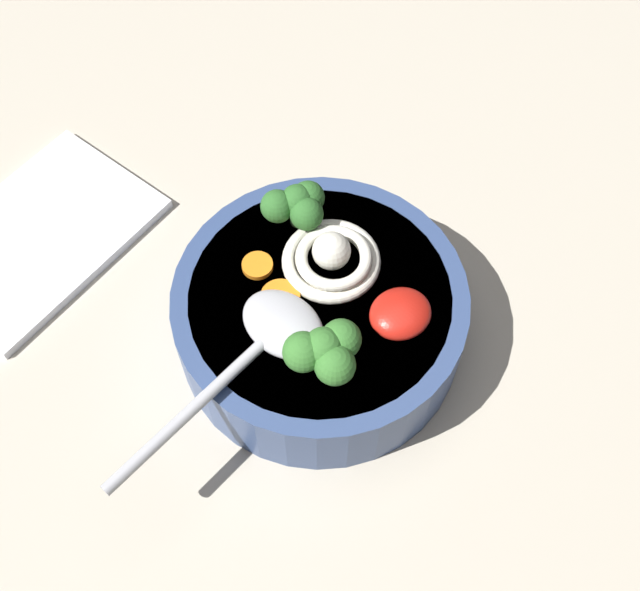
{
  "coord_description": "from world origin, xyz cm",
  "views": [
    {
      "loc": [
        -16.96,
        -19.86,
        55.99
      ],
      "look_at": [
        -1.99,
        3.53,
        8.73
      ],
      "focal_mm": 45.62,
      "sensor_mm": 36.0,
      "label": 1
    }
  ],
  "objects": [
    {
      "name": "table_slab",
      "position": [
        0.0,
        0.0,
        1.4
      ],
      "size": [
        112.17,
        112.17,
        2.81
      ],
      "primitive_type": "cube",
      "color": "#BCB29E",
      "rests_on": "ground"
    },
    {
      "name": "soup_bowl",
      "position": [
        -1.99,
        3.53,
        5.87
      ],
      "size": [
        20.35,
        20.35,
        5.92
      ],
      "color": "#334775",
      "rests_on": "table_slab"
    },
    {
      "name": "noodle_pile",
      "position": [
        -0.25,
        5.14,
        9.67
      ],
      "size": [
        7.5,
        7.36,
        3.02
      ],
      "color": "silver",
      "rests_on": "soup_bowl"
    },
    {
      "name": "soup_spoon",
      "position": [
        -6.78,
        2.26,
        9.53
      ],
      "size": [
        17.5,
        7.71,
        1.6
      ],
      "rotation": [
        0.0,
        0.0,
        3.4
      ],
      "color": "#B7B7BC",
      "rests_on": "soup_bowl"
    },
    {
      "name": "chili_sauce_dollop",
      "position": [
        1.39,
        -0.92,
        9.68
      ],
      "size": [
        4.2,
        3.78,
        1.89
      ],
      "primitive_type": "ellipsoid",
      "color": "red",
      "rests_on": "soup_bowl"
    },
    {
      "name": "broccoli_floret_beside_noodles",
      "position": [
        -0.29,
        9.35,
        11.0
      ],
      "size": [
        4.57,
        3.94,
        3.62
      ],
      "color": "#7A9E60",
      "rests_on": "soup_bowl"
    },
    {
      "name": "broccoli_floret_center",
      "position": [
        -4.64,
        -1.25,
        11.25
      ],
      "size": [
        5.08,
        4.37,
        4.01
      ],
      "color": "#7A9E60",
      "rests_on": "soup_bowl"
    },
    {
      "name": "carrot_slice_extra_b",
      "position": [
        -4.44,
        4.64,
        9.04
      ],
      "size": [
        2.69,
        2.69,
        0.63
      ],
      "primitive_type": "cylinder",
      "color": "orange",
      "rests_on": "soup_bowl"
    },
    {
      "name": "carrot_slice_far",
      "position": [
        -4.39,
        7.76,
        8.94
      ],
      "size": [
        2.15,
        2.15,
        0.41
      ],
      "primitive_type": "cylinder",
      "color": "orange",
      "rests_on": "soup_bowl"
    },
    {
      "name": "folded_napkin",
      "position": [
        -15.95,
        22.81,
        3.21
      ],
      "size": [
        20.59,
        17.34,
        0.8
      ],
      "primitive_type": "cube",
      "rotation": [
        0.0,
        0.0,
        0.34
      ],
      "color": "white",
      "rests_on": "table_slab"
    }
  ]
}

